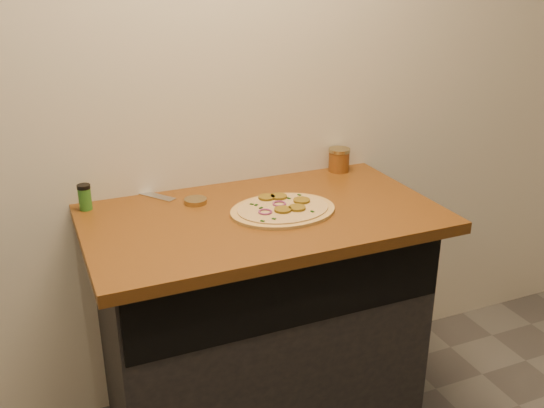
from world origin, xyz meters
name	(u,v)px	position (x,y,z in m)	size (l,w,h in m)	color
cabinet	(260,325)	(0.00, 1.45, 0.43)	(1.10, 0.60, 0.86)	black
countertop	(262,218)	(0.00, 1.42, 0.88)	(1.20, 0.70, 0.04)	#613612
pizza	(283,209)	(0.07, 1.40, 0.91)	(0.36, 0.36, 0.02)	tan
chefs_knife	(138,191)	(-0.35, 1.78, 0.91)	(0.19, 0.25, 0.02)	#B7BAC1
mason_jar_lid	(196,201)	(-0.19, 1.59, 0.91)	(0.08, 0.08, 0.02)	#9D8A5B
salsa_jar	(339,160)	(0.45, 1.70, 0.95)	(0.09, 0.09, 0.09)	#A11010
spice_shaker	(85,197)	(-0.55, 1.68, 0.95)	(0.05, 0.05, 0.09)	#2B6720
flour_spill	(302,201)	(0.17, 1.46, 0.90)	(0.15, 0.15, 0.00)	white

